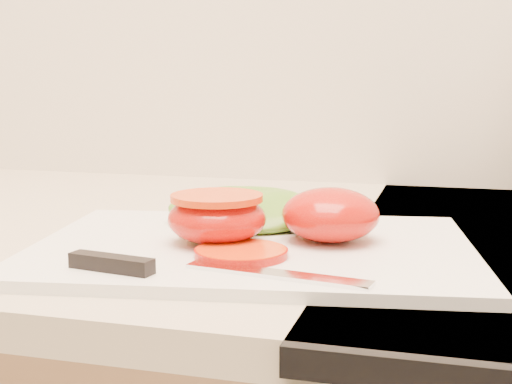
# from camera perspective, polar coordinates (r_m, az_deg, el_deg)

# --- Properties ---
(cutting_board) EXTENTS (0.43, 0.34, 0.01)m
(cutting_board) POSITION_cam_1_polar(r_m,az_deg,el_deg) (0.64, -0.24, -4.54)
(cutting_board) COLOR white
(cutting_board) RESTS_ON counter
(tomato_half_dome) EXTENTS (0.09, 0.09, 0.05)m
(tomato_half_dome) POSITION_cam_1_polar(r_m,az_deg,el_deg) (0.65, 5.98, -1.81)
(tomato_half_dome) COLOR red
(tomato_half_dome) RESTS_ON cutting_board
(tomato_half_cut) EXTENTS (0.09, 0.09, 0.04)m
(tomato_half_cut) POSITION_cam_1_polar(r_m,az_deg,el_deg) (0.64, -3.15, -1.97)
(tomato_half_cut) COLOR red
(tomato_half_cut) RESTS_ON cutting_board
(tomato_slice_0) EXTENTS (0.08, 0.08, 0.01)m
(tomato_slice_0) POSITION_cam_1_polar(r_m,az_deg,el_deg) (0.59, -1.20, -4.86)
(tomato_slice_0) COLOR #E3530F
(tomato_slice_0) RESTS_ON cutting_board
(lettuce_leaf_0) EXTENTS (0.17, 0.12, 0.03)m
(lettuce_leaf_0) POSITION_cam_1_polar(r_m,az_deg,el_deg) (0.72, -0.74, -1.43)
(lettuce_leaf_0) COLOR #679A28
(lettuce_leaf_0) RESTS_ON cutting_board
(knife) EXTENTS (0.24, 0.05, 0.01)m
(knife) POSITION_cam_1_polar(r_m,az_deg,el_deg) (0.55, -6.48, -6.02)
(knife) COLOR silver
(knife) RESTS_ON cutting_board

